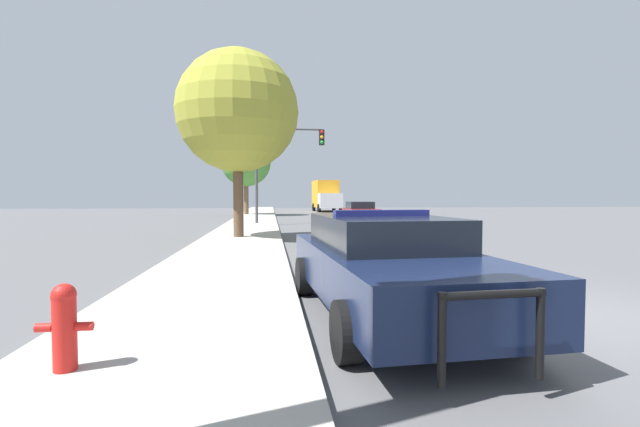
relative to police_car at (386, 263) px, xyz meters
name	(u,v)px	position (x,y,z in m)	size (l,w,h in m)	color
ground_plane	(549,312)	(2.41, -0.13, -0.75)	(110.00, 110.00, 0.00)	#565659
sidewalk_left	(189,320)	(-2.69, -0.13, -0.69)	(3.00, 110.00, 0.13)	#ADA89E
police_car	(386,263)	(0.00, 0.00, 0.00)	(2.36, 5.14, 1.49)	#141E3D
fire_hydrant	(64,324)	(-3.46, -1.82, -0.20)	(0.48, 0.21, 0.78)	red
traffic_light	(283,155)	(-0.85, 19.14, 3.32)	(4.03, 0.35, 5.59)	#424247
car_background_oncoming	(360,211)	(4.33, 21.91, -0.04)	(2.06, 4.23, 1.32)	maroon
box_truck	(326,195)	(4.54, 40.87, 1.01)	(2.75, 6.81, 3.39)	silver
tree_sidewalk_near	(238,112)	(-2.82, 10.79, 4.15)	(4.63, 4.63, 7.10)	brown
tree_sidewalk_far	(246,162)	(-3.62, 31.30, 3.85)	(4.23, 4.23, 6.60)	brown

